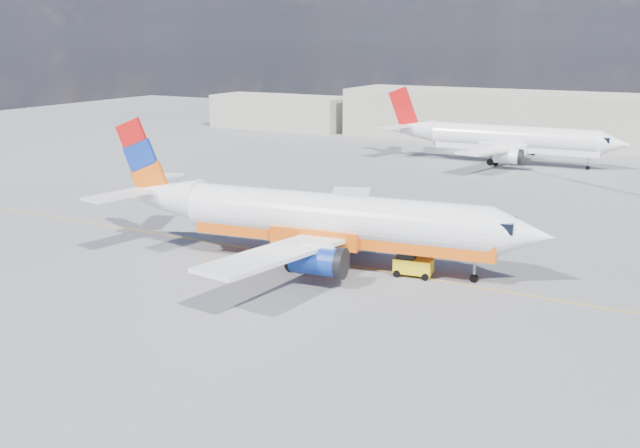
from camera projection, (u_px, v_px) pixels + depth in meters
The scene contains 8 objects.
ground at pixel (287, 269), 52.58m from camera, with size 240.00×240.00×0.00m, color #5B5B60.
taxi_line at pixel (307, 258), 55.13m from camera, with size 70.00×0.15×0.01m, color gold.
terminal_main at pixel (559, 119), 112.84m from camera, with size 70.00×14.00×8.00m, color #A59F8E.
terminal_annex at pixel (281, 112), 133.80m from camera, with size 26.00×10.00×6.00m, color #A59F8E.
main_jet at pixel (321, 219), 52.93m from camera, with size 34.72×27.17×10.50m.
second_jet at pixel (505, 139), 95.82m from camera, with size 32.65×25.81×9.89m.
gse_tug at pixel (412, 264), 50.95m from camera, with size 2.87×2.00×1.92m.
traffic_cone at pixel (207, 262), 53.38m from camera, with size 0.41×0.41×0.57m.
Camera 1 is at (26.20, -42.67, 16.60)m, focal length 40.00 mm.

